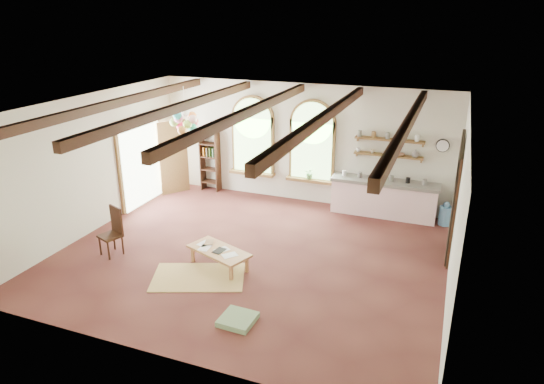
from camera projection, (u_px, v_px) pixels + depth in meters
The scene contains 27 objects.
floor at pixel (251, 255), 10.45m from camera, with size 8.00×8.00×0.00m, color brown.
ceiling_beams at pixel (249, 112), 9.36m from camera, with size 6.20×6.80×0.18m, color #3B1E12, non-canonical shape.
window_left at pixel (253, 139), 13.34m from camera, with size 1.30×0.28×2.20m.
window_right at pixel (312, 144), 12.77m from camera, with size 1.30×0.28×2.20m.
left_doorway at pixel (141, 162), 12.94m from camera, with size 0.10×1.90×2.50m, color brown.
right_doorway at pixel (453, 208), 10.05m from camera, with size 0.10×1.30×2.40m, color black.
kitchen_counter at pixel (384, 198), 12.31m from camera, with size 2.68×0.62×0.94m.
wall_shelf_lower at pixel (388, 155), 12.09m from camera, with size 1.70×0.24×0.04m, color brown.
wall_shelf_upper at pixel (390, 140), 11.95m from camera, with size 1.70×0.24×0.04m, color brown.
wall_clock at pixel (443, 146), 11.61m from camera, with size 0.32×0.32×0.04m, color black.
bookshelf at pixel (210, 160), 13.94m from camera, with size 0.53×0.32×1.80m.
coffee_table at pixel (219, 252), 9.84m from camera, with size 1.47×1.04×0.38m.
side_chair at pixel (112, 241), 10.37m from camera, with size 0.54×0.54×1.05m.
floor_mat at pixel (198, 277), 9.55m from camera, with size 1.78×1.10×0.02m, color tan.
floor_cushion at pixel (238, 319), 8.17m from camera, with size 0.57×0.57×0.10m, color gray.
water_jug_a at pixel (415, 210), 12.11m from camera, with size 0.31×0.31×0.60m.
water_jug_b at pixel (445, 215), 11.83m from camera, with size 0.31×0.31×0.60m.
balloon_cluster at pixel (185, 121), 12.15m from camera, with size 0.78×0.85×1.14m.
table_book at pixel (205, 242), 10.13m from camera, with size 0.18×0.26×0.02m, color olive.
tablet at pixel (219, 251), 9.78m from camera, with size 0.19×0.27×0.01m, color black.
potted_plant_left at pixel (252, 167), 13.52m from camera, with size 0.27×0.23×0.30m, color #598C4C.
potted_plant_right at pixel (310, 174), 12.95m from camera, with size 0.27×0.23×0.30m, color #598C4C.
shelf_cup_a at pixel (359, 150), 12.32m from camera, with size 0.12×0.10×0.10m, color white.
shelf_cup_b at pixel (372, 151), 12.20m from camera, with size 0.10×0.10×0.09m, color beige.
shelf_bowl_a at pixel (386, 153), 12.09m from camera, with size 0.22×0.22×0.05m, color beige.
shelf_bowl_b at pixel (401, 155), 11.97m from camera, with size 0.20×0.20×0.06m, color #8C664C.
shelf_vase at pixel (416, 153), 11.83m from camera, with size 0.18×0.18×0.19m, color slate.
Camera 1 is at (3.76, -8.53, 4.93)m, focal length 32.00 mm.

